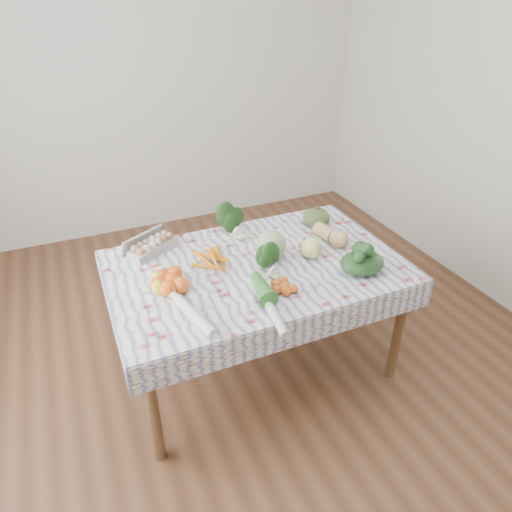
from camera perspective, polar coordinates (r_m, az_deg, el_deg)
ground at (r=3.09m, az=0.00°, el=-13.11°), size 4.50×4.50×0.00m
wall_back at (r=4.43m, az=-12.50°, el=20.66°), size 4.00×0.04×2.80m
dining_table at (r=2.66m, az=0.00°, el=-2.61°), size 1.60×1.00×0.75m
tablecloth at (r=2.62m, az=0.00°, el=-1.20°), size 1.66×1.06×0.01m
egg_carton at (r=2.78m, az=-12.74°, el=1.12°), size 0.32×0.26×0.08m
carrot_bunch at (r=2.62m, az=-5.26°, el=-0.73°), size 0.27×0.25×0.04m
kale_bunch at (r=2.90m, az=-2.94°, el=4.03°), size 0.21×0.20×0.16m
kabocha_squash at (r=3.05m, az=7.56°, el=4.84°), size 0.19×0.19×0.12m
cabbage at (r=2.64m, az=1.96°, el=1.41°), size 0.18×0.18×0.17m
butternut_squash at (r=2.86m, az=9.41°, el=2.77°), size 0.16×0.26×0.11m
orange_cluster at (r=2.44m, az=-10.55°, el=-3.02°), size 0.29×0.29×0.09m
broccoli at (r=2.52m, az=1.75°, el=-1.15°), size 0.15×0.15×0.10m
mandarin_cluster at (r=2.40m, az=3.60°, el=-3.69°), size 0.20×0.20×0.05m
grapefruit at (r=2.68m, az=6.92°, el=0.99°), size 0.14×0.14×0.12m
spinach_bag at (r=2.59m, az=13.12°, el=-0.83°), size 0.30×0.27×0.11m
daikon at (r=2.22m, az=-7.74°, el=-7.35°), size 0.13×0.36×0.05m
leek at (r=2.26m, az=1.72°, el=-6.27°), size 0.10×0.45×0.05m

